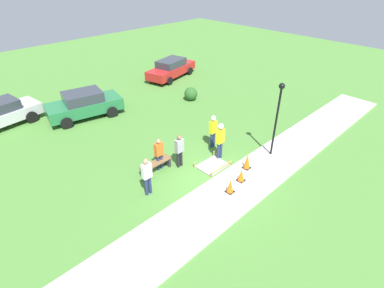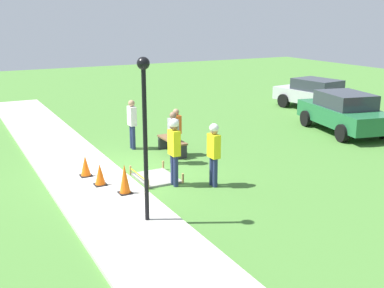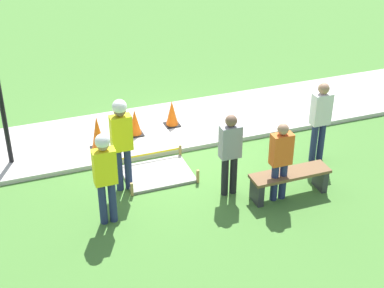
{
  "view_description": "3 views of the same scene",
  "coord_description": "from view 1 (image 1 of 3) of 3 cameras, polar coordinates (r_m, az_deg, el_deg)",
  "views": [
    {
      "loc": [
        -7.89,
        -6.92,
        8.48
      ],
      "look_at": [
        0.56,
        1.76,
        0.92
      ],
      "focal_mm": 28.0,
      "sensor_mm": 36.0,
      "label": 1
    },
    {
      "loc": [
        13.22,
        -4.57,
        4.71
      ],
      "look_at": [
        1.16,
        1.74,
        0.99
      ],
      "focal_mm": 45.0,
      "sensor_mm": 36.0,
      "label": 2
    },
    {
      "loc": [
        3.75,
        10.51,
        6.49
      ],
      "look_at": [
        0.38,
        1.37,
        0.99
      ],
      "focal_mm": 55.0,
      "sensor_mm": 36.0,
      "label": 3
    }
  ],
  "objects": [
    {
      "name": "sidewalk",
      "position": [
        12.9,
        7.42,
        -9.16
      ],
      "size": [
        28.0,
        2.34,
        0.1
      ],
      "color": "#BCB7AD",
      "rests_on": "ground_plane"
    },
    {
      "name": "bystander_in_gray_shirt",
      "position": [
        12.32,
        -8.58,
        -5.76
      ],
      "size": [
        0.4,
        0.23,
        1.77
      ],
      "color": "navy",
      "rests_on": "ground_plane"
    },
    {
      "name": "lamppost_near",
      "position": [
        14.38,
        16.07,
        6.35
      ],
      "size": [
        0.28,
        0.28,
        3.72
      ],
      "color": "black",
      "rests_on": "sidewalk"
    },
    {
      "name": "wet_concrete_patch",
      "position": [
        14.37,
        3.94,
        -4.11
      ],
      "size": [
        1.41,
        1.13,
        0.29
      ],
      "color": "gray",
      "rests_on": "ground_plane"
    },
    {
      "name": "bystander_in_orange_shirt",
      "position": [
        13.75,
        -6.3,
        -1.64
      ],
      "size": [
        0.4,
        0.22,
        1.62
      ],
      "color": "navy",
      "rests_on": "ground_plane"
    },
    {
      "name": "traffic_cone_near_patch",
      "position": [
        12.66,
        7.3,
        -7.96
      ],
      "size": [
        0.34,
        0.34,
        0.62
      ],
      "color": "black",
      "rests_on": "sidewalk"
    },
    {
      "name": "bystander_in_white_shirt",
      "position": [
        13.83,
        -2.41,
        -0.98
      ],
      "size": [
        0.4,
        0.22,
        1.7
      ],
      "color": "black",
      "rests_on": "ground_plane"
    },
    {
      "name": "traffic_cone_far_patch",
      "position": [
        13.33,
        9.36,
        -5.84
      ],
      "size": [
        0.34,
        0.34,
        0.61
      ],
      "color": "black",
      "rests_on": "sidewalk"
    },
    {
      "name": "ground_plane",
      "position": [
        13.49,
        3.55,
        -7.03
      ],
      "size": [
        60.0,
        60.0,
        0.0
      ],
      "primitive_type": "plane",
      "color": "#477A33"
    },
    {
      "name": "parked_car_red",
      "position": [
        25.34,
        -3.98,
        14.18
      ],
      "size": [
        4.95,
        2.74,
        1.5
      ],
      "rotation": [
        0.0,
        0.0,
        0.23
      ],
      "color": "red",
      "rests_on": "ground_plane"
    },
    {
      "name": "traffic_cone_sidewalk_edge",
      "position": [
        14.07,
        10.47,
        -3.2
      ],
      "size": [
        0.34,
        0.34,
        0.8
      ],
      "color": "black",
      "rests_on": "sidewalk"
    },
    {
      "name": "parked_car_green",
      "position": [
        19.67,
        -19.85,
        7.15
      ],
      "size": [
        4.69,
        2.75,
        1.62
      ],
      "rotation": [
        0.0,
        0.0,
        -0.2
      ],
      "color": "#236B3D",
      "rests_on": "ground_plane"
    },
    {
      "name": "worker_assistant",
      "position": [
        15.29,
        4.04,
        2.96
      ],
      "size": [
        0.4,
        0.26,
        1.81
      ],
      "color": "navy",
      "rests_on": "ground_plane"
    },
    {
      "name": "worker_supervisor",
      "position": [
        14.35,
        5.42,
        1.25
      ],
      "size": [
        0.4,
        0.28,
        1.94
      ],
      "color": "navy",
      "rests_on": "ground_plane"
    },
    {
      "name": "shrub_rounded_near",
      "position": [
        21.01,
        -0.23,
        9.53
      ],
      "size": [
        0.91,
        0.91,
        0.91
      ],
      "color": "#285623",
      "rests_on": "ground_plane"
    },
    {
      "name": "park_bench",
      "position": [
        13.91,
        -6.9,
        -4.02
      ],
      "size": [
        1.58,
        0.44,
        0.52
      ],
      "color": "#2D2D33",
      "rests_on": "ground_plane"
    }
  ]
}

